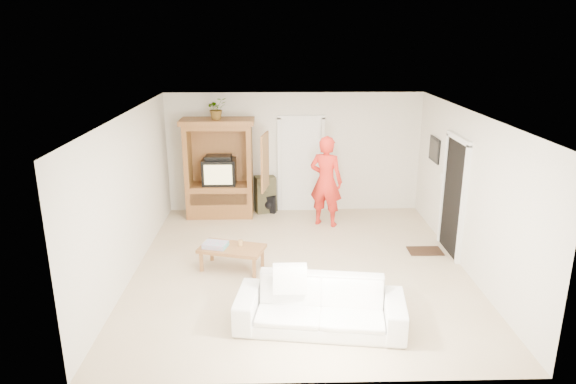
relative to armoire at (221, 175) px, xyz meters
name	(u,v)px	position (x,y,z in m)	size (l,w,h in m)	color
floor	(300,267)	(1.58, -2.66, -0.91)	(6.00, 6.00, 0.00)	tan
ceiling	(301,114)	(1.58, -2.66, 1.69)	(6.00, 6.00, 0.00)	white
wall_back	(294,153)	(1.58, 0.34, 0.39)	(5.50, 5.50, 0.00)	silver
wall_front	(314,279)	(1.58, -5.66, 0.39)	(5.50, 5.50, 0.00)	silver
wall_left	(130,195)	(-1.17, -2.66, 0.39)	(6.00, 6.00, 0.00)	silver
wall_right	(469,193)	(4.33, -2.66, 0.39)	(6.00, 6.00, 0.00)	silver
armoire	(221,175)	(0.00, 0.00, 0.00)	(1.82, 1.14, 2.10)	brown
door_back	(301,166)	(1.73, 0.31, 0.11)	(0.85, 0.05, 2.04)	white
doorway_right	(454,198)	(4.30, -2.06, 0.11)	(0.05, 0.90, 2.04)	black
framed_picture	(435,150)	(4.31, -0.76, 0.69)	(0.03, 0.60, 0.48)	black
doormat	(425,251)	(3.88, -2.06, -0.90)	(0.60, 0.40, 0.02)	#382316
plant	(217,108)	(-0.02, -0.03, 1.41)	(0.40, 0.34, 0.44)	#4C7238
man	(326,181)	(2.19, -0.64, 0.02)	(0.68, 0.45, 1.86)	red
sofa	(320,305)	(1.75, -4.51, -0.58)	(2.23, 0.87, 0.65)	white
coffee_table	(232,250)	(0.44, -2.68, -0.57)	(1.17, 0.84, 0.39)	brown
towel	(215,245)	(0.17, -2.68, -0.48)	(0.38, 0.28, 0.08)	#E34B8A
candle	(241,243)	(0.58, -2.63, -0.47)	(0.08, 0.08, 0.10)	tan
backpack_black	(269,204)	(1.02, 0.14, -0.71)	(0.32, 0.19, 0.39)	black
backpack_olive	(265,194)	(0.94, 0.19, -0.50)	(0.43, 0.32, 0.81)	#47442B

